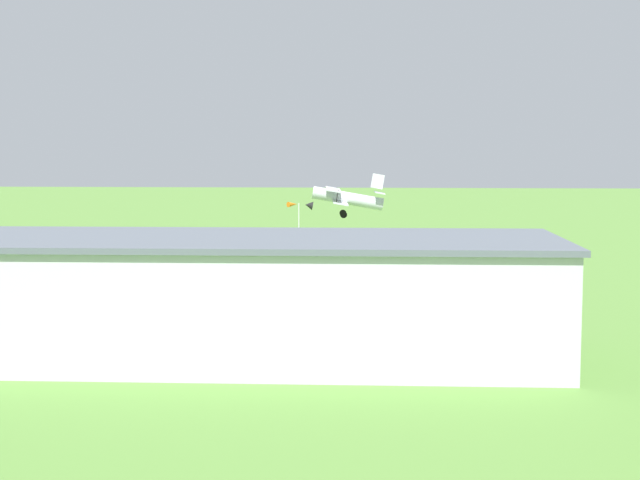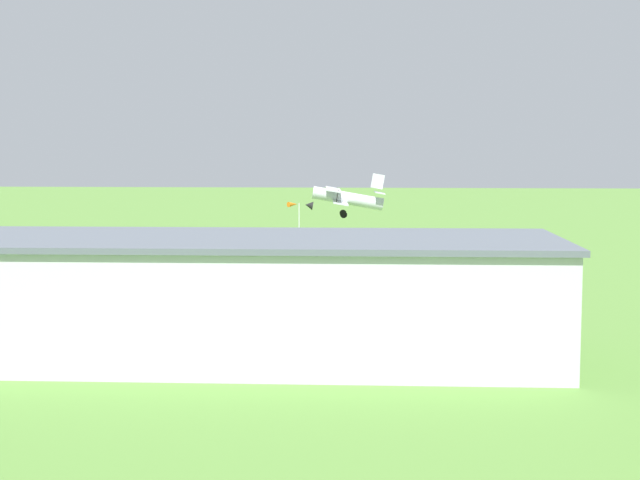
{
  "view_description": "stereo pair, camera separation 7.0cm",
  "coord_description": "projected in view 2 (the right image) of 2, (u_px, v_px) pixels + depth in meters",
  "views": [
    {
      "loc": [
        -4.03,
        85.08,
        12.71
      ],
      "look_at": [
        0.97,
        8.56,
        4.96
      ],
      "focal_mm": 52.38,
      "sensor_mm": 36.0,
      "label": 1
    },
    {
      "loc": [
        -4.1,
        85.08,
        12.71
      ],
      "look_at": [
        0.97,
        8.56,
        4.96
      ],
      "focal_mm": 52.38,
      "sensor_mm": 36.0,
      "label": 2
    }
  ],
  "objects": [
    {
      "name": "biplane",
      "position": [
        345.0,
        198.0,
        85.33
      ],
      "size": [
        7.44,
        7.56,
        4.05
      ],
      "color": "silver"
    },
    {
      "name": "hangar",
      "position": [
        247.0,
        297.0,
        55.91
      ],
      "size": [
        37.63,
        13.72,
        7.31
      ],
      "color": "silver",
      "rests_on": "ground_plane"
    },
    {
      "name": "windsock",
      "position": [
        294.0,
        209.0,
        104.89
      ],
      "size": [
        1.43,
        1.35,
        6.47
      ],
      "color": "silver",
      "rests_on": "ground_plane"
    },
    {
      "name": "car_orange",
      "position": [
        11.0,
        304.0,
        70.4
      ],
      "size": [
        2.3,
        4.51,
        1.52
      ],
      "color": "orange",
      "rests_on": "ground_plane"
    },
    {
      "name": "person_near_hangar_door",
      "position": [
        483.0,
        301.0,
        71.91
      ],
      "size": [
        0.38,
        0.38,
        1.56
      ],
      "color": "beige",
      "rests_on": "ground_plane"
    },
    {
      "name": "person_watching_takeoff",
      "position": [
        101.0,
        298.0,
        73.13
      ],
      "size": [
        0.45,
        0.45,
        1.66
      ],
      "color": "#72338C",
      "rests_on": "ground_plane"
    },
    {
      "name": "ground_plane",
      "position": [
        337.0,
        284.0,
        86.01
      ],
      "size": [
        400.0,
        400.0,
        0.0
      ],
      "primitive_type": "plane",
      "color": "#568438"
    },
    {
      "name": "person_beside_truck",
      "position": [
        45.0,
        307.0,
        68.73
      ],
      "size": [
        0.54,
        0.54,
        1.75
      ],
      "color": "orange",
      "rests_on": "ground_plane"
    },
    {
      "name": "person_by_parked_cars",
      "position": [
        436.0,
        300.0,
        72.21
      ],
      "size": [
        0.43,
        0.43,
        1.67
      ],
      "color": "#3F3F47",
      "rests_on": "ground_plane"
    }
  ]
}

